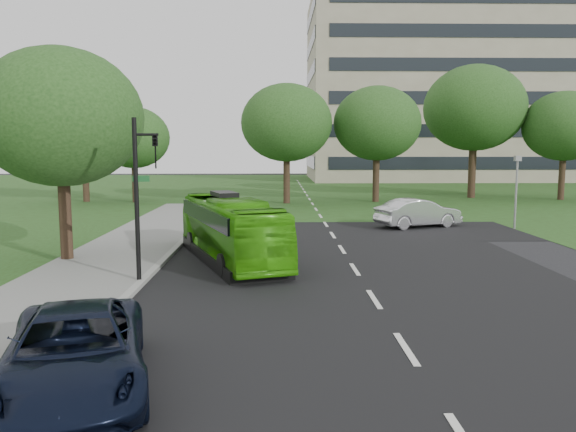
% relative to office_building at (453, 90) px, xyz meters
% --- Properties ---
extents(ground, '(160.00, 160.00, 0.00)m').
position_rel_office_building_xyz_m(ground, '(-21.96, -61.96, -12.50)').
color(ground, black).
rests_on(ground, ground).
extents(street_surfaces, '(120.00, 120.00, 0.15)m').
position_rel_office_building_xyz_m(street_surfaces, '(-22.34, -39.21, -12.47)').
color(street_surfaces, black).
rests_on(street_surfaces, ground).
extents(office_building, '(40.10, 20.10, 25.00)m').
position_rel_office_building_xyz_m(office_building, '(0.00, 0.00, 0.00)').
color(office_building, gray).
rests_on(office_building, ground).
extents(tree_park_a, '(5.72, 5.72, 7.61)m').
position_rel_office_building_xyz_m(tree_park_a, '(-36.13, -34.44, -7.34)').
color(tree_park_a, black).
rests_on(tree_park_a, ground).
extents(tree_park_b, '(7.12, 7.12, 9.34)m').
position_rel_office_building_xyz_m(tree_park_b, '(-23.97, -35.41, -6.20)').
color(tree_park_b, black).
rests_on(tree_park_b, ground).
extents(tree_park_c, '(7.00, 7.00, 9.29)m').
position_rel_office_building_xyz_m(tree_park_c, '(-16.70, -34.25, -6.20)').
color(tree_park_c, black).
rests_on(tree_park_c, ground).
extents(tree_park_d, '(8.69, 8.69, 11.49)m').
position_rel_office_building_xyz_m(tree_park_d, '(-7.63, -30.68, -4.72)').
color(tree_park_d, black).
rests_on(tree_park_d, ground).
extents(tree_park_e, '(6.80, 6.80, 9.06)m').
position_rel_office_building_xyz_m(tree_park_e, '(-0.75, -32.83, -6.34)').
color(tree_park_e, black).
rests_on(tree_park_e, ground).
extents(tree_park_f, '(6.70, 6.70, 8.95)m').
position_rel_office_building_xyz_m(tree_park_f, '(-40.25, -33.78, -6.42)').
color(tree_park_f, black).
rests_on(tree_park_f, ground).
extents(tree_side_near, '(6.05, 6.05, 8.03)m').
position_rel_office_building_xyz_m(tree_side_near, '(-32.75, -58.36, -7.05)').
color(tree_side_near, black).
rests_on(tree_side_near, ground).
extents(bus, '(4.92, 8.91, 2.43)m').
position_rel_office_building_xyz_m(bus, '(-26.52, -58.21, -11.28)').
color(bus, '#3AA30E').
rests_on(bus, ground).
extents(sedan, '(5.06, 3.30, 1.57)m').
position_rel_office_building_xyz_m(sedan, '(-16.95, -49.05, -11.71)').
color(sedan, silver).
rests_on(sedan, ground).
extents(suv, '(3.69, 5.69, 1.46)m').
position_rel_office_building_xyz_m(suv, '(-28.33, -69.96, -11.77)').
color(suv, black).
rests_on(suv, ground).
extents(traffic_light, '(0.84, 0.23, 5.27)m').
position_rel_office_building_xyz_m(traffic_light, '(-28.99, -61.92, -9.41)').
color(traffic_light, black).
rests_on(traffic_light, ground).
extents(camera_pole, '(0.38, 0.34, 3.93)m').
position_rel_office_building_xyz_m(camera_pole, '(-11.96, -49.96, -9.97)').
color(camera_pole, gray).
rests_on(camera_pole, ground).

